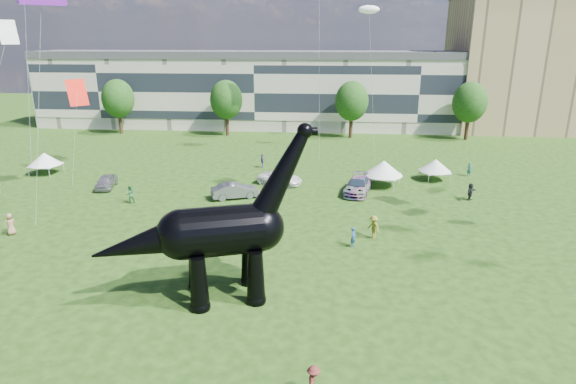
{
  "coord_description": "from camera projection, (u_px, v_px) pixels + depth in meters",
  "views": [
    {
      "loc": [
        4.78,
        -23.69,
        15.19
      ],
      "look_at": [
        1.96,
        8.0,
        5.0
      ],
      "focal_mm": 30.0,
      "sensor_mm": 36.0,
      "label": 1
    }
  ],
  "objects": [
    {
      "name": "tree_far_left",
      "position": [
        118.0,
        95.0,
        78.4
      ],
      "size": [
        5.2,
        5.2,
        9.44
      ],
      "color": "#382314",
      "rests_on": "ground"
    },
    {
      "name": "car_dark",
      "position": [
        358.0,
        185.0,
        49.2
      ],
      "size": [
        3.36,
        5.98,
        1.64
      ],
      "primitive_type": "imported",
      "rotation": [
        0.0,
        0.0,
        -0.2
      ],
      "color": "#595960",
      "rests_on": "ground"
    },
    {
      "name": "tree_far_right",
      "position": [
        470.0,
        99.0,
        73.67
      ],
      "size": [
        5.2,
        5.2,
        9.44
      ],
      "color": "#382314",
      "rests_on": "ground"
    },
    {
      "name": "terrace_row",
      "position": [
        259.0,
        93.0,
        85.17
      ],
      "size": [
        78.0,
        11.0,
        12.0
      ],
      "primitive_type": "cube",
      "color": "beige",
      "rests_on": "ground"
    },
    {
      "name": "apartment_block",
      "position": [
        538.0,
        64.0,
        82.43
      ],
      "size": [
        28.0,
        18.0,
        22.0
      ],
      "primitive_type": "cube",
      "color": "tan",
      "rests_on": "ground"
    },
    {
      "name": "car_grey",
      "position": [
        235.0,
        191.0,
        47.7
      ],
      "size": [
        4.97,
        3.27,
        1.55
      ],
      "primitive_type": "imported",
      "rotation": [
        0.0,
        0.0,
        1.95
      ],
      "color": "slate",
      "rests_on": "ground"
    },
    {
      "name": "gazebo_left",
      "position": [
        45.0,
        159.0,
        55.97
      ],
      "size": [
        3.94,
        3.94,
        2.52
      ],
      "rotation": [
        0.0,
        0.0,
        -0.09
      ],
      "color": "white",
      "rests_on": "ground"
    },
    {
      "name": "dinosaur_sculpture",
      "position": [
        214.0,
        235.0,
        28.38
      ],
      "size": [
        13.27,
        6.11,
        10.96
      ],
      "rotation": [
        0.0,
        0.0,
        0.32
      ],
      "color": "black",
      "rests_on": "ground"
    },
    {
      "name": "gazebo_near",
      "position": [
        384.0,
        168.0,
        51.19
      ],
      "size": [
        5.15,
        5.15,
        2.84
      ],
      "rotation": [
        0.0,
        0.0,
        -0.32
      ],
      "color": "white",
      "rests_on": "ground"
    },
    {
      "name": "gazebo_far",
      "position": [
        435.0,
        165.0,
        53.51
      ],
      "size": [
        4.16,
        4.16,
        2.41
      ],
      "rotation": [
        0.0,
        0.0,
        0.23
      ],
      "color": "silver",
      "rests_on": "ground"
    },
    {
      "name": "car_white",
      "position": [
        280.0,
        178.0,
        52.23
      ],
      "size": [
        5.34,
        3.61,
        1.36
      ],
      "primitive_type": "imported",
      "rotation": [
        0.0,
        0.0,
        1.27
      ],
      "color": "white",
      "rests_on": "ground"
    },
    {
      "name": "tree_mid_left",
      "position": [
        226.0,
        97.0,
        76.88
      ],
      "size": [
        5.2,
        5.2,
        9.44
      ],
      "color": "#382314",
      "rests_on": "ground"
    },
    {
      "name": "car_silver",
      "position": [
        106.0,
        182.0,
        50.94
      ],
      "size": [
        2.31,
        4.31,
        1.4
      ],
      "primitive_type": "imported",
      "rotation": [
        0.0,
        0.0,
        0.17
      ],
      "color": "#AAAAAE",
      "rests_on": "ground"
    },
    {
      "name": "ground",
      "position": [
        242.0,
        317.0,
        27.51
      ],
      "size": [
        220.0,
        220.0,
        0.0
      ],
      "primitive_type": "plane",
      "color": "#16330C",
      "rests_on": "ground"
    },
    {
      "name": "tree_mid_right",
      "position": [
        352.0,
        98.0,
        75.19
      ],
      "size": [
        5.2,
        5.2,
        9.44
      ],
      "color": "#382314",
      "rests_on": "ground"
    },
    {
      "name": "visitors",
      "position": [
        253.0,
        211.0,
        41.86
      ],
      "size": [
        50.62,
        40.43,
        1.9
      ],
      "color": "navy",
      "rests_on": "ground"
    }
  ]
}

